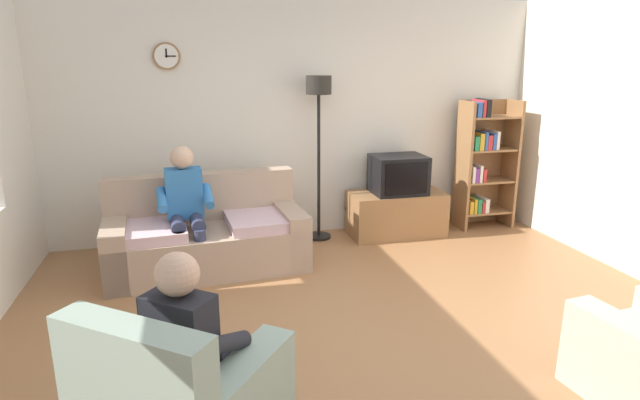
# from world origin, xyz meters

# --- Properties ---
(ground_plane) EXTENTS (12.00, 12.00, 0.00)m
(ground_plane) POSITION_xyz_m (0.00, 0.00, 0.00)
(ground_plane) COLOR #9E6B42
(back_wall_assembly) EXTENTS (6.20, 0.17, 2.70)m
(back_wall_assembly) POSITION_xyz_m (-0.00, 2.66, 1.35)
(back_wall_assembly) COLOR silver
(back_wall_assembly) RESTS_ON ground_plane
(couch) EXTENTS (1.96, 1.02, 0.90)m
(couch) POSITION_xyz_m (-1.14, 1.75, 0.31)
(couch) COLOR tan
(couch) RESTS_ON ground_plane
(tv_stand) EXTENTS (1.10, 0.56, 0.51)m
(tv_stand) POSITION_xyz_m (1.07, 2.25, 0.26)
(tv_stand) COLOR olive
(tv_stand) RESTS_ON ground_plane
(tv) EXTENTS (0.60, 0.49, 0.44)m
(tv) POSITION_xyz_m (1.07, 2.23, 0.73)
(tv) COLOR black
(tv) RESTS_ON tv_stand
(bookshelf) EXTENTS (0.68, 0.36, 1.57)m
(bookshelf) POSITION_xyz_m (2.20, 2.32, 0.81)
(bookshelf) COLOR olive
(bookshelf) RESTS_ON ground_plane
(floor_lamp) EXTENTS (0.28, 0.28, 1.85)m
(floor_lamp) POSITION_xyz_m (0.15, 2.35, 1.45)
(floor_lamp) COLOR black
(floor_lamp) RESTS_ON ground_plane
(person_on_couch) EXTENTS (0.53, 0.56, 1.24)m
(person_on_couch) POSITION_xyz_m (-1.32, 1.64, 0.70)
(person_on_couch) COLOR #3372B2
(person_on_couch) RESTS_ON ground_plane
(person_in_left_armchair) EXTENTS (0.62, 0.64, 1.12)m
(person_in_left_armchair) POSITION_xyz_m (-1.28, -0.73, 0.60)
(person_in_left_armchair) COLOR black
(person_in_left_armchair) RESTS_ON ground_plane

